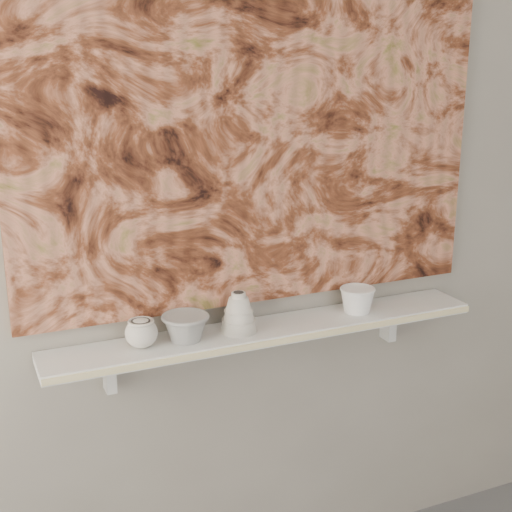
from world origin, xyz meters
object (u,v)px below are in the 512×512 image
shelf (269,331)px  painting (259,125)px  cup_cream (141,333)px  bell_vessel (239,312)px  bowl_grey (185,327)px  bowl_white (357,300)px

shelf → painting: painting is taller
cup_cream → bell_vessel: bell_vessel is taller
bowl_grey → cup_cream: bearing=180.0°
painting → cup_cream: 0.70m
shelf → bowl_grey: (-0.27, 0.00, 0.06)m
shelf → bowl_grey: bearing=180.0°
painting → bowl_grey: 0.64m
bell_vessel → painting: bearing=38.6°
shelf → cup_cream: cup_cream is taller
bowl_grey → bell_vessel: bell_vessel is taller
bowl_grey → painting: bearing=16.6°
bowl_grey → bowl_white: bowl_white is taller
painting → cup_cream: painting is taller
cup_cream → bowl_white: (0.72, 0.00, -0.00)m
shelf → bowl_grey: bowl_grey is taller
painting → bowl_white: painting is taller
bowl_white → shelf: bearing=180.0°
bell_vessel → bowl_white: (0.42, 0.00, -0.02)m
cup_cream → bell_vessel: size_ratio=0.75×
bowl_grey → bell_vessel: (0.17, 0.00, 0.02)m
bowl_grey → shelf: bearing=0.0°
shelf → bowl_white: 0.32m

